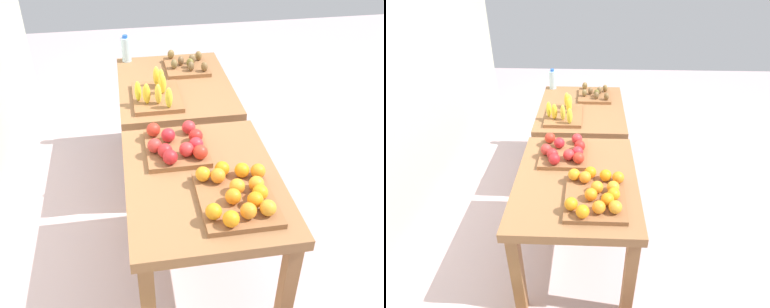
{
  "view_description": "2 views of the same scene",
  "coord_description": "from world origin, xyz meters",
  "views": [
    {
      "loc": [
        -2.31,
        0.35,
        2.16
      ],
      "look_at": [
        -0.06,
        -0.03,
        0.55
      ],
      "focal_mm": 41.15,
      "sensor_mm": 36.0,
      "label": 1
    },
    {
      "loc": [
        -2.25,
        -0.08,
        2.03
      ],
      "look_at": [
        0.07,
        0.01,
        0.53
      ],
      "focal_mm": 29.98,
      "sensor_mm": 36.0,
      "label": 2
    }
  ],
  "objects": [
    {
      "name": "display_table_right",
      "position": [
        0.56,
        0.0,
        0.64
      ],
      "size": [
        1.04,
        0.8,
        0.76
      ],
      "color": "#90623C",
      "rests_on": "ground_plane"
    },
    {
      "name": "water_bottle",
      "position": [
        1.02,
        0.32,
        0.85
      ],
      "size": [
        0.07,
        0.07,
        0.21
      ],
      "color": "silver",
      "rests_on": "display_table_right"
    },
    {
      "name": "banana_crate",
      "position": [
        0.33,
        0.15,
        0.8
      ],
      "size": [
        0.44,
        0.32,
        0.17
      ],
      "color": "brown",
      "rests_on": "display_table_right"
    },
    {
      "name": "orange_bin",
      "position": [
        -0.77,
        -0.13,
        0.8
      ],
      "size": [
        0.46,
        0.38,
        0.11
      ],
      "color": "brown",
      "rests_on": "display_table_left"
    },
    {
      "name": "ground_plane",
      "position": [
        0.0,
        0.0,
        0.0
      ],
      "size": [
        8.0,
        8.0,
        0.0
      ],
      "primitive_type": "plane",
      "color": "#BFA7AC"
    },
    {
      "name": "display_table_left",
      "position": [
        -0.56,
        0.0,
        0.64
      ],
      "size": [
        1.04,
        0.8,
        0.76
      ],
      "color": "#90623C",
      "rests_on": "ground_plane"
    },
    {
      "name": "apple_bin",
      "position": [
        -0.31,
        0.1,
        0.8
      ],
      "size": [
        0.41,
        0.35,
        0.11
      ],
      "color": "brown",
      "rests_on": "display_table_left"
    },
    {
      "name": "watermelon_pile",
      "position": [
        1.44,
        -0.22,
        0.13
      ],
      "size": [
        0.7,
        0.44,
        0.27
      ],
      "color": "#36742C",
      "rests_on": "ground_plane"
    },
    {
      "name": "kiwi_bin",
      "position": [
        0.79,
        -0.13,
        0.79
      ],
      "size": [
        0.36,
        0.32,
        0.1
      ],
      "color": "brown",
      "rests_on": "display_table_right"
    }
  ]
}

